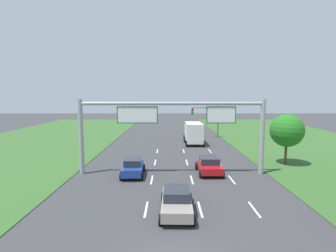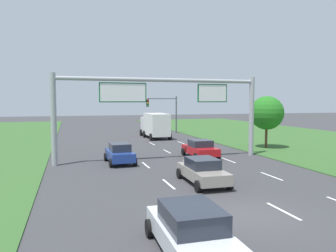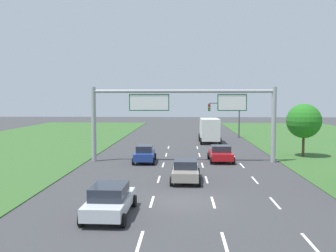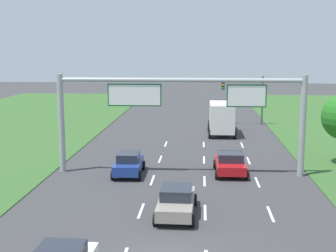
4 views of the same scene
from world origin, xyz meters
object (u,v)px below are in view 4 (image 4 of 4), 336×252
at_px(car_lead_silver, 230,163).
at_px(sign_gantry, 180,105).
at_px(box_truck, 221,117).
at_px(car_near_red, 129,163).
at_px(car_far_ahead, 176,201).
at_px(traffic_light_mast, 245,91).

xyz_separation_m(car_lead_silver, sign_gantry, (-3.54, -0.20, 4.13)).
relative_size(car_lead_silver, sign_gantry, 0.24).
bearing_deg(car_lead_silver, box_truck, 89.17).
xyz_separation_m(car_near_red, car_lead_silver, (7.10, 0.74, -0.04)).
bearing_deg(box_truck, car_near_red, -113.70).
bearing_deg(sign_gantry, car_far_ahead, -88.64).
xyz_separation_m(car_lead_silver, traffic_light_mast, (2.96, 21.50, 3.10)).
xyz_separation_m(car_near_red, box_truck, (7.11, 16.43, 0.94)).
xyz_separation_m(car_lead_silver, box_truck, (0.00, 15.69, 0.98)).
bearing_deg(traffic_light_mast, car_near_red, -114.35).
bearing_deg(car_lead_silver, car_far_ahead, -112.38).
distance_m(car_lead_silver, box_truck, 15.72).
bearing_deg(car_far_ahead, traffic_light_mast, 79.34).
bearing_deg(car_near_red, car_far_ahead, -65.71).
distance_m(car_lead_silver, sign_gantry, 5.44).
bearing_deg(traffic_light_mast, sign_gantry, -106.66).
relative_size(car_lead_silver, box_truck, 0.57).
bearing_deg(car_far_ahead, car_lead_silver, 69.66).
distance_m(car_near_red, car_far_ahead, 8.58).
xyz_separation_m(car_near_red, car_far_ahead, (3.76, -7.71, -0.03)).
bearing_deg(sign_gantry, traffic_light_mast, 73.34).
distance_m(car_near_red, car_lead_silver, 7.14).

